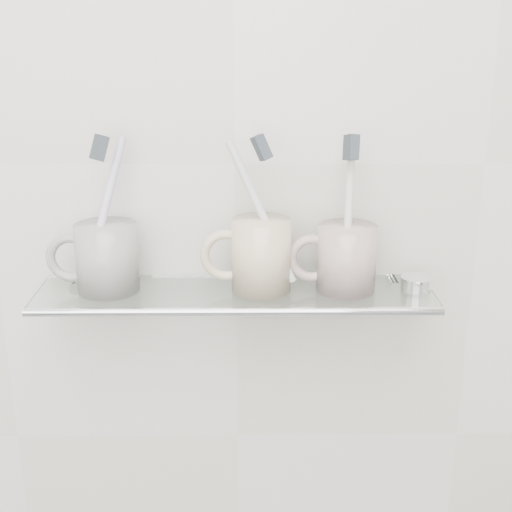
{
  "coord_description": "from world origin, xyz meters",
  "views": [
    {
      "loc": [
        0.02,
        0.2,
        1.43
      ],
      "look_at": [
        0.03,
        1.04,
        1.15
      ],
      "focal_mm": 50.0,
      "sensor_mm": 36.0,
      "label": 1
    }
  ],
  "objects_px": {
    "mug_left": "(107,258)",
    "mug_right": "(346,258)",
    "shelf_glass": "(235,294)",
    "mug_center": "(261,255)"
  },
  "relations": [
    {
      "from": "shelf_glass",
      "to": "mug_left",
      "type": "distance_m",
      "value": 0.17
    },
    {
      "from": "shelf_glass",
      "to": "mug_left",
      "type": "relative_size",
      "value": 5.79
    },
    {
      "from": "shelf_glass",
      "to": "mug_right",
      "type": "relative_size",
      "value": 5.97
    },
    {
      "from": "mug_left",
      "to": "mug_right",
      "type": "height_order",
      "value": "mug_left"
    },
    {
      "from": "shelf_glass",
      "to": "mug_left",
      "type": "xyz_separation_m",
      "value": [
        -0.16,
        0.0,
        0.05
      ]
    },
    {
      "from": "mug_left",
      "to": "mug_right",
      "type": "relative_size",
      "value": 1.03
    },
    {
      "from": "mug_center",
      "to": "mug_left",
      "type": "bearing_deg",
      "value": 166.68
    },
    {
      "from": "shelf_glass",
      "to": "mug_right",
      "type": "height_order",
      "value": "mug_right"
    },
    {
      "from": "shelf_glass",
      "to": "mug_center",
      "type": "relative_size",
      "value": 5.43
    },
    {
      "from": "shelf_glass",
      "to": "mug_left",
      "type": "height_order",
      "value": "mug_left"
    }
  ]
}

